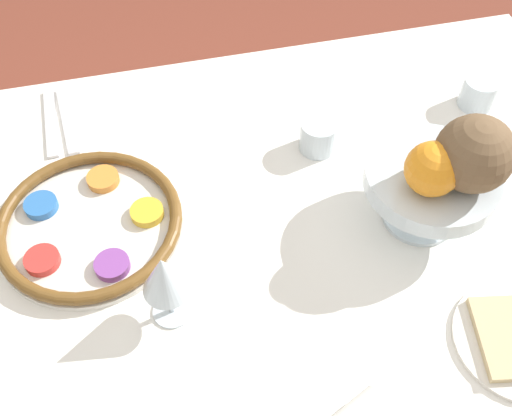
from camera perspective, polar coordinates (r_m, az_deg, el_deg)
name	(u,v)px	position (r m, az deg, el deg)	size (l,w,h in m)	color
dining_table	(241,360)	(1.24, -1.47, -14.30)	(1.44, 0.99, 0.71)	white
seder_plate	(90,224)	(0.98, -15.56, -1.45)	(0.30, 0.30, 0.03)	silver
wine_glass	(164,277)	(0.81, -8.71, -6.48)	(0.07, 0.07, 0.14)	silver
fruit_stand	(430,182)	(0.94, 16.26, 2.35)	(0.20, 0.20, 0.11)	silver
orange_fruit	(433,171)	(0.87, 16.55, 3.44)	(0.08, 0.08, 0.08)	orange
coconut	(476,157)	(0.89, 20.21, 4.62)	(0.11, 0.11, 0.11)	brown
cup_near	(479,93)	(1.21, 20.44, 10.26)	(0.07, 0.07, 0.06)	silver
cup_mid	(318,136)	(1.06, 5.96, 6.86)	(0.07, 0.07, 0.06)	silver
fork_left	(51,123)	(1.18, -18.96, 7.70)	(0.02, 0.18, 0.01)	silver
fork_right	(67,120)	(1.17, -17.53, 8.00)	(0.04, 0.18, 0.01)	silver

